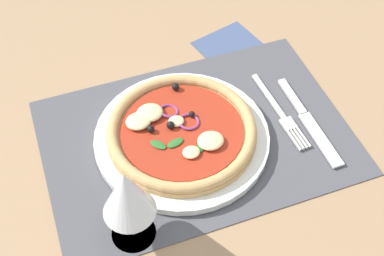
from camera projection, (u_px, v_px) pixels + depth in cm
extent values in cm
cube|color=#9E7A56|center=(196.00, 142.00, 86.12)|extent=(190.00, 140.00, 2.40)
cube|color=#4C4C51|center=(196.00, 137.00, 85.04)|extent=(49.43, 33.94, 0.40)
cylinder|color=silver|center=(181.00, 136.00, 83.99)|extent=(28.29, 28.29, 1.34)
cylinder|color=tan|center=(181.00, 132.00, 83.08)|extent=(24.06, 24.06, 1.00)
torus|color=tan|center=(181.00, 128.00, 82.42)|extent=(23.93, 23.93, 1.80)
cylinder|color=#A82D19|center=(181.00, 129.00, 82.58)|extent=(19.73, 19.73, 0.30)
ellipsoid|color=beige|center=(191.00, 152.00, 78.95)|extent=(2.74, 2.47, 0.82)
ellipsoid|color=beige|center=(176.00, 121.00, 82.92)|extent=(2.60, 2.34, 0.78)
ellipsoid|color=beige|center=(138.00, 121.00, 82.62)|extent=(4.13, 3.72, 1.24)
ellipsoid|color=beige|center=(211.00, 141.00, 80.10)|extent=(4.19, 3.78, 1.26)
ellipsoid|color=beige|center=(150.00, 113.00, 83.72)|extent=(4.37, 3.93, 1.31)
sphere|color=black|center=(194.00, 113.00, 83.81)|extent=(1.01, 1.01, 1.01)
sphere|color=black|center=(176.00, 87.00, 87.44)|extent=(1.28, 1.28, 1.28)
sphere|color=black|center=(171.00, 125.00, 82.06)|extent=(1.29, 1.29, 1.29)
sphere|color=black|center=(143.00, 121.00, 82.85)|extent=(1.02, 1.02, 1.02)
sphere|color=black|center=(151.00, 129.00, 81.62)|extent=(1.17, 1.17, 1.17)
torus|color=#8E3D75|center=(189.00, 122.00, 83.03)|extent=(3.54, 3.52, 0.75)
torus|color=#8E3D75|center=(169.00, 111.00, 84.50)|extent=(3.36, 3.31, 1.32)
ellipsoid|color=#2D6B28|center=(202.00, 146.00, 80.00)|extent=(2.94, 3.00, 0.30)
ellipsoid|color=#2D6B28|center=(175.00, 143.00, 80.38)|extent=(3.07, 2.08, 0.30)
ellipsoid|color=#2D6B28|center=(158.00, 145.00, 80.15)|extent=(2.88, 3.04, 0.30)
cube|color=silver|center=(269.00, 96.00, 90.23)|extent=(1.46, 11.19, 0.44)
cube|color=silver|center=(288.00, 124.00, 86.22)|extent=(2.32, 2.63, 0.44)
cube|color=silver|center=(294.00, 140.00, 83.99)|extent=(0.54, 4.33, 0.44)
cube|color=silver|center=(297.00, 139.00, 84.14)|extent=(0.54, 4.33, 0.44)
cube|color=silver|center=(300.00, 138.00, 84.29)|extent=(0.54, 4.33, 0.44)
cube|color=silver|center=(303.00, 137.00, 84.44)|extent=(0.54, 4.33, 0.44)
cube|color=silver|center=(292.00, 97.00, 90.06)|extent=(1.38, 8.41, 0.62)
cube|color=silver|center=(321.00, 139.00, 84.17)|extent=(2.11, 11.62, 0.44)
cylinder|color=silver|center=(134.00, 233.00, 73.91)|extent=(6.40, 6.40, 0.40)
cylinder|color=silver|center=(132.00, 221.00, 71.44)|extent=(0.80, 0.80, 6.00)
cone|color=silver|center=(127.00, 193.00, 65.84)|extent=(7.20, 7.20, 8.50)
cone|color=#D1336B|center=(127.00, 195.00, 66.16)|extent=(5.92, 5.92, 6.87)
cube|color=#425175|center=(230.00, 46.00, 99.15)|extent=(13.64, 12.82, 0.36)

